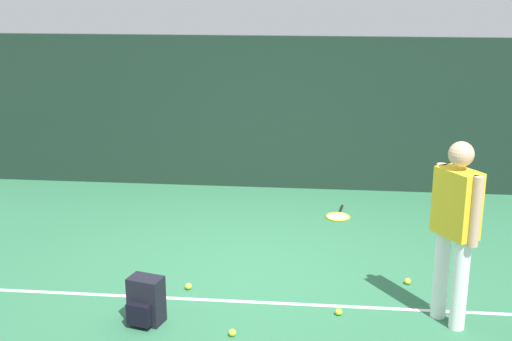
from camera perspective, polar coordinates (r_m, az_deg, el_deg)
ground_plane at (r=7.37m, az=-0.32°, el=-8.35°), size 12.00×12.00×0.00m
back_fence at (r=9.89m, az=1.55°, el=4.82°), size 10.00×0.10×2.23m
court_line at (r=6.70m, az=-1.02°, el=-10.97°), size 9.00×0.05×0.00m
tennis_player at (r=6.20m, az=16.42°, el=-4.25°), size 0.40×0.46×1.70m
tennis_racket at (r=8.97m, az=6.93°, el=-3.82°), size 0.37×0.63×0.03m
backpack at (r=6.33m, az=-9.28°, el=-10.83°), size 0.34×0.34×0.44m
tennis_ball_near_player at (r=6.97m, az=-5.71°, el=-9.67°), size 0.07×0.07×0.07m
tennis_ball_by_fence at (r=6.12m, az=-2.01°, el=-13.48°), size 0.07×0.07×0.07m
tennis_ball_mid_court at (r=6.50m, az=6.97°, el=-11.72°), size 0.07×0.07×0.07m
tennis_ball_far_left at (r=7.21m, az=12.64°, el=-9.08°), size 0.07×0.07×0.07m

